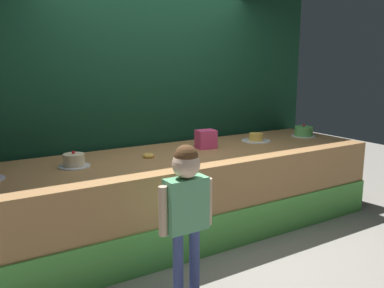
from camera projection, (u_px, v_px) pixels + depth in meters
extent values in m
plane|color=gray|center=(216.00, 253.00, 3.74)|extent=(12.00, 12.00, 0.00)
cube|color=#B27F4C|center=(183.00, 193.00, 4.16)|extent=(4.24, 1.20, 0.83)
cube|color=#59B24C|center=(217.00, 235.00, 3.69)|extent=(4.24, 0.02, 0.37)
cube|color=#113823|center=(151.00, 81.00, 4.52)|extent=(4.56, 0.08, 3.09)
cylinder|color=#3F4C8C|center=(178.00, 264.00, 3.01)|extent=(0.08, 0.08, 0.52)
cylinder|color=#3F4C8C|center=(194.00, 259.00, 3.08)|extent=(0.08, 0.08, 0.52)
cube|color=#66B27F|center=(186.00, 204.00, 2.95)|extent=(0.32, 0.14, 0.40)
cylinder|color=beige|center=(163.00, 211.00, 2.86)|extent=(0.06, 0.06, 0.37)
cylinder|color=beige|center=(208.00, 202.00, 3.05)|extent=(0.06, 0.06, 0.37)
sphere|color=beige|center=(186.00, 164.00, 2.89)|extent=(0.21, 0.21, 0.21)
sphere|color=brown|center=(186.00, 157.00, 2.88)|extent=(0.18, 0.18, 0.18)
cube|color=#EB4582|center=(206.00, 139.00, 4.34)|extent=(0.22, 0.18, 0.20)
torus|color=#F2BF4C|center=(149.00, 156.00, 3.92)|extent=(0.12, 0.12, 0.04)
cylinder|color=silver|center=(74.00, 166.00, 3.57)|extent=(0.28, 0.28, 0.01)
cylinder|color=beige|center=(74.00, 160.00, 3.56)|extent=(0.19, 0.19, 0.11)
sphere|color=red|center=(73.00, 152.00, 3.54)|extent=(0.03, 0.03, 0.03)
cylinder|color=white|center=(256.00, 141.00, 4.74)|extent=(0.34, 0.34, 0.01)
cylinder|color=#F2BF4C|center=(256.00, 137.00, 4.73)|extent=(0.17, 0.17, 0.08)
cylinder|color=white|center=(303.00, 136.00, 5.05)|extent=(0.30, 0.30, 0.01)
cylinder|color=#59B259|center=(304.00, 131.00, 5.04)|extent=(0.22, 0.22, 0.12)
sphere|color=red|center=(304.00, 125.00, 5.03)|extent=(0.03, 0.03, 0.03)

